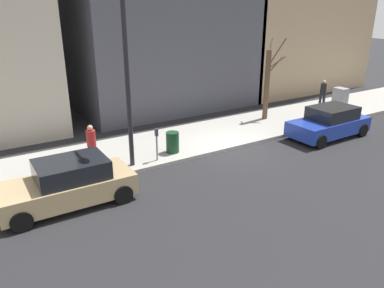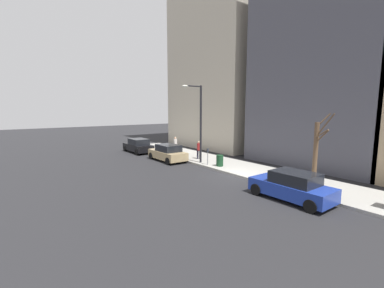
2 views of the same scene
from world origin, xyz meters
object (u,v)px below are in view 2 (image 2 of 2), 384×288
parked_car_black (138,146)px  office_tower_right (235,35)px  parking_meter (208,155)px  office_block_center (336,61)px  pedestrian_far_corner (175,144)px  pedestrian_midblock (199,149)px  parked_car_blue (292,186)px  parked_car_tan (168,153)px  trash_bin (220,161)px  streetlamp (198,117)px  bare_tree (316,150)px

parked_car_black → office_tower_right: size_ratio=0.15×
parking_meter → office_block_center: size_ratio=0.08×
pedestrian_far_corner → office_tower_right: (10.18, 1.62, 12.89)m
parking_meter → pedestrian_far_corner: bearing=80.3°
pedestrian_midblock → parked_car_blue: bearing=-43.3°
parked_car_tan → trash_bin: size_ratio=4.68×
streetlamp → office_tower_right: size_ratio=0.23×
parked_car_blue → parked_car_black: bearing=90.0°
parking_meter → office_tower_right: 19.13m
parked_car_tan → office_block_center: bearing=-35.9°
parked_car_blue → office_tower_right: office_tower_right is taller
streetlamp → trash_bin: 4.03m
pedestrian_midblock → pedestrian_far_corner: same height
parked_car_blue → office_tower_right: bearing=52.4°
trash_bin → bare_tree: bearing=-76.2°
streetlamp → bare_tree: streetlamp is taller
office_block_center → pedestrian_far_corner: bearing=129.1°
parking_meter → office_tower_right: size_ratio=0.05×
streetlamp → pedestrian_midblock: size_ratio=3.92×
parked_car_black → parking_meter: bearing=-80.3°
pedestrian_far_corner → bare_tree: bearing=-93.5°
parked_car_blue → pedestrian_far_corner: 15.57m
parked_car_tan → trash_bin: parked_car_tan is taller
trash_bin → parked_car_tan: bearing=111.2°
streetlamp → pedestrian_far_corner: size_ratio=3.92×
parking_meter → office_tower_right: office_tower_right is taller
bare_tree → trash_bin: 7.29m
pedestrian_midblock → pedestrian_far_corner: bearing=146.6°
parked_car_blue → pedestrian_midblock: bearing=76.9°
parked_car_blue → pedestrian_far_corner: (2.67, 15.33, 0.35)m
office_block_center → parked_car_tan: bearing=143.7°
pedestrian_midblock → office_block_center: office_block_center is taller
streetlamp → bare_tree: (2.31, -8.95, -1.84)m
bare_tree → office_tower_right: bearing=60.5°
bare_tree → pedestrian_midblock: bearing=96.7°
bare_tree → pedestrian_far_corner: 14.64m
streetlamp → bare_tree: bearing=-75.5°
parked_car_blue → office_block_center: office_block_center is taller
parked_car_blue → trash_bin: (1.99, 7.67, -0.14)m
parking_meter → trash_bin: bearing=-65.4°
streetlamp → parked_car_blue: bearing=-98.0°
parked_car_black → office_block_center: size_ratio=0.24×
parked_car_black → pedestrian_far_corner: (2.81, -3.11, 0.35)m
parked_car_black → bare_tree: bare_tree is taller
bare_tree → pedestrian_far_corner: size_ratio=2.61×
parked_car_blue → parked_car_tan: bearing=89.2°
parked_car_black → parking_meter: size_ratio=3.11×
bare_tree → trash_bin: bearing=103.8°
parked_car_blue → trash_bin: 7.93m
parking_meter → pedestrian_far_corner: pedestrian_far_corner is taller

